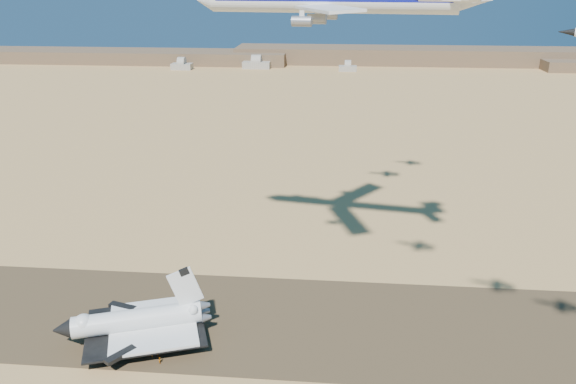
# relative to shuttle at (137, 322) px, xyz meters

# --- Properties ---
(ground) EXTENTS (1200.00, 1200.00, 0.00)m
(ground) POSITION_rel_shuttle_xyz_m (22.01, 11.55, -5.50)
(ground) COLOR tan
(ground) RESTS_ON ground
(runway) EXTENTS (600.00, 50.00, 0.06)m
(runway) POSITION_rel_shuttle_xyz_m (22.01, 11.55, -5.47)
(runway) COLOR brown
(runway) RESTS_ON ground
(ridgeline) EXTENTS (960.00, 90.00, 18.00)m
(ridgeline) POSITION_rel_shuttle_xyz_m (87.32, 538.85, 2.13)
(ridgeline) COLOR brown
(ridgeline) RESTS_ON ground
(hangars) EXTENTS (200.50, 29.50, 30.00)m
(hangars) POSITION_rel_shuttle_xyz_m (-41.99, 489.98, -0.67)
(hangars) COLOR #9F998D
(hangars) RESTS_ON ground
(shuttle) EXTENTS (42.00, 34.00, 20.44)m
(shuttle) POSITION_rel_shuttle_xyz_m (0.00, 0.00, 0.00)
(shuttle) COLOR white
(shuttle) RESTS_ON runway
(carrier_747) EXTENTS (79.61, 60.76, 19.75)m
(carrier_747) POSITION_rel_shuttle_xyz_m (47.51, 33.69, 81.74)
(carrier_747) COLOR white
(crew_a) EXTENTS (0.48, 0.68, 1.76)m
(crew_a) POSITION_rel_shuttle_xyz_m (6.38, -7.46, -4.56)
(crew_a) COLOR orange
(crew_a) RESTS_ON runway
(crew_b) EXTENTS (0.89, 0.98, 1.76)m
(crew_b) POSITION_rel_shuttle_xyz_m (9.06, -9.57, -4.55)
(crew_b) COLOR orange
(crew_b) RESTS_ON runway
(crew_c) EXTENTS (1.04, 0.95, 1.60)m
(crew_c) POSITION_rel_shuttle_xyz_m (7.54, -6.69, -4.63)
(crew_c) COLOR orange
(crew_c) RESTS_ON runway
(chase_jet_d) EXTENTS (16.44, 8.98, 4.10)m
(chase_jet_d) POSITION_rel_shuttle_xyz_m (68.23, 78.89, 79.23)
(chase_jet_d) COLOR white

